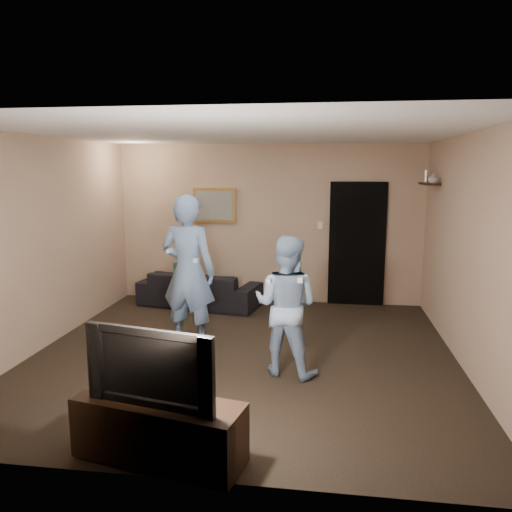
% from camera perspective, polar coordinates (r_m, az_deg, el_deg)
% --- Properties ---
extents(ground, '(5.00, 5.00, 0.00)m').
position_cam_1_polar(ground, '(6.14, -1.41, -11.10)').
color(ground, black).
rests_on(ground, ground).
extents(ceiling, '(5.00, 5.00, 0.04)m').
position_cam_1_polar(ceiling, '(5.74, -1.53, 13.90)').
color(ceiling, silver).
rests_on(ceiling, wall_back).
extents(wall_back, '(5.00, 0.04, 2.60)m').
position_cam_1_polar(wall_back, '(8.25, 1.42, 3.67)').
color(wall_back, tan).
rests_on(wall_back, ground).
extents(wall_front, '(5.00, 0.04, 2.60)m').
position_cam_1_polar(wall_front, '(3.41, -8.49, -5.57)').
color(wall_front, tan).
rests_on(wall_front, ground).
extents(wall_left, '(0.04, 5.00, 2.60)m').
position_cam_1_polar(wall_left, '(6.68, -23.13, 1.37)').
color(wall_left, tan).
rests_on(wall_left, ground).
extents(wall_right, '(0.04, 5.00, 2.60)m').
position_cam_1_polar(wall_right, '(5.92, 23.12, 0.36)').
color(wall_right, tan).
rests_on(wall_right, ground).
extents(sofa, '(2.04, 1.10, 0.56)m').
position_cam_1_polar(sofa, '(8.15, -6.47, -3.74)').
color(sofa, black).
rests_on(sofa, ground).
extents(throw_pillow, '(0.45, 0.26, 0.43)m').
position_cam_1_polar(throw_pillow, '(8.16, -7.89, -2.33)').
color(throw_pillow, '#17473D').
rests_on(throw_pillow, sofa).
extents(painting_frame, '(0.72, 0.05, 0.57)m').
position_cam_1_polar(painting_frame, '(8.35, -4.77, 5.78)').
color(painting_frame, olive).
rests_on(painting_frame, wall_back).
extents(painting_canvas, '(0.62, 0.01, 0.47)m').
position_cam_1_polar(painting_canvas, '(8.33, -4.81, 5.77)').
color(painting_canvas, slate).
rests_on(painting_canvas, painting_frame).
extents(doorway, '(0.90, 0.06, 2.00)m').
position_cam_1_polar(doorway, '(8.22, 11.47, 1.34)').
color(doorway, black).
rests_on(doorway, ground).
extents(light_switch, '(0.08, 0.02, 0.12)m').
position_cam_1_polar(light_switch, '(8.17, 7.34, 3.53)').
color(light_switch, silver).
rests_on(light_switch, wall_back).
extents(wall_shelf, '(0.20, 0.60, 0.03)m').
position_cam_1_polar(wall_shelf, '(7.59, 19.19, 7.80)').
color(wall_shelf, black).
rests_on(wall_shelf, wall_right).
extents(shelf_vase, '(0.16, 0.16, 0.14)m').
position_cam_1_polar(shelf_vase, '(7.35, 19.58, 8.40)').
color(shelf_vase, '#A1A1A5').
rests_on(shelf_vase, wall_shelf).
extents(shelf_figurine, '(0.06, 0.06, 0.18)m').
position_cam_1_polar(shelf_figurine, '(7.83, 18.89, 8.64)').
color(shelf_figurine, silver).
rests_on(shelf_figurine, wall_shelf).
extents(tv_console, '(1.37, 0.69, 0.47)m').
position_cam_1_polar(tv_console, '(4.08, -11.04, -18.92)').
color(tv_console, black).
rests_on(tv_console, ground).
extents(television, '(1.04, 0.35, 0.60)m').
position_cam_1_polar(television, '(3.85, -11.31, -11.95)').
color(television, black).
rests_on(television, tv_console).
extents(wii_player_left, '(0.76, 0.57, 1.91)m').
position_cam_1_polar(wii_player_left, '(6.18, -7.74, -1.82)').
color(wii_player_left, '#678AB3').
rests_on(wii_player_left, ground).
extents(wii_player_right, '(0.87, 0.76, 1.52)m').
position_cam_1_polar(wii_player_right, '(5.38, 3.46, -5.65)').
color(wii_player_right, '#94B5D8').
rests_on(wii_player_right, ground).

